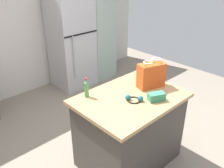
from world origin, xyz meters
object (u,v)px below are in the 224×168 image
at_px(refrigerator, 72,42).
at_px(bottle, 86,88).
at_px(ear_defenders, 134,99).
at_px(tall_cabinet, 97,28).
at_px(shopping_bag, 151,75).
at_px(small_box, 156,97).
at_px(kitchen_island, 129,130).

distance_m(refrigerator, bottle, 2.23).
bearing_deg(ear_defenders, tall_cabinet, 57.80).
xyz_separation_m(refrigerator, shopping_bag, (-0.43, -2.25, 0.18)).
bearing_deg(small_box, refrigerator, 75.59).
bearing_deg(refrigerator, bottle, -120.70).
height_order(kitchen_island, bottle, bottle).
relative_size(kitchen_island, tall_cabinet, 0.56).
distance_m(shopping_bag, bottle, 0.78).
distance_m(kitchen_island, small_box, 0.57).
relative_size(small_box, bottle, 0.77).
bearing_deg(tall_cabinet, bottle, -133.05).
xyz_separation_m(kitchen_island, bottle, (-0.35, 0.34, 0.56)).
bearing_deg(shopping_bag, bottle, 154.58).
relative_size(refrigerator, ear_defenders, 8.59).
xyz_separation_m(kitchen_island, shopping_bag, (0.35, 0.01, 0.61)).
relative_size(shopping_bag, small_box, 1.96).
bearing_deg(small_box, tall_cabinet, 62.61).
bearing_deg(tall_cabinet, shopping_bag, -115.75).
bearing_deg(small_box, bottle, 130.36).
xyz_separation_m(shopping_bag, bottle, (-0.70, 0.33, -0.05)).
bearing_deg(ear_defenders, refrigerator, 70.67).
height_order(refrigerator, shopping_bag, refrigerator).
xyz_separation_m(small_box, bottle, (-0.50, 0.58, 0.06)).
distance_m(tall_cabinet, ear_defenders, 2.77).
height_order(kitchen_island, small_box, small_box).
xyz_separation_m(bottle, ear_defenders, (0.32, -0.42, -0.08)).
height_order(bottle, ear_defenders, bottle).
height_order(kitchen_island, tall_cabinet, tall_cabinet).
bearing_deg(bottle, refrigerator, 59.30).
height_order(shopping_bag, small_box, shopping_bag).
distance_m(kitchen_island, shopping_bag, 0.70).
relative_size(refrigerator, small_box, 10.09).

